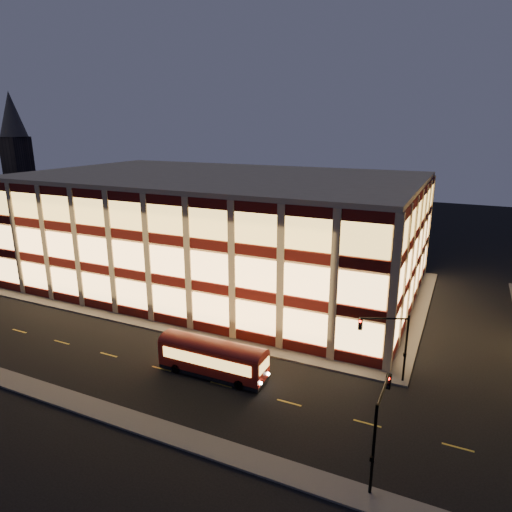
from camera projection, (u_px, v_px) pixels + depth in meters
The scene contains 10 objects.
ground at pixel (165, 333), 46.90m from camera, with size 200.00×200.00×0.00m, color black.
sidewalk_office_south at pixel (147, 324), 48.97m from camera, with size 54.00×2.00×0.15m, color #514F4C.
sidewalk_office_east at pixel (418, 311), 52.32m from camera, with size 2.00×30.00×0.15m, color #514F4C.
sidewalk_near at pixel (65, 399), 35.56m from camera, with size 100.00×2.00×0.15m, color #514F4C.
office_building at pixel (220, 229), 60.80m from camera, with size 50.45×30.45×14.50m.
church_tower at pixel (20, 176), 107.71m from camera, with size 5.00×5.00×18.00m, color #2D2621.
church_spire at pixel (11, 114), 103.83m from camera, with size 6.00×6.00×10.00m, color #4C473F.
traffic_signal_far at pixel (389, 337), 36.93m from camera, with size 3.79×1.87×6.00m.
traffic_signal_near at pixel (380, 419), 26.59m from camera, with size 0.32×4.45×6.00m.
trolley_bus at pixel (213, 356), 38.61m from camera, with size 9.53×2.53×3.22m.
Camera 1 is at (26.66, -34.85, 20.64)m, focal length 32.00 mm.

